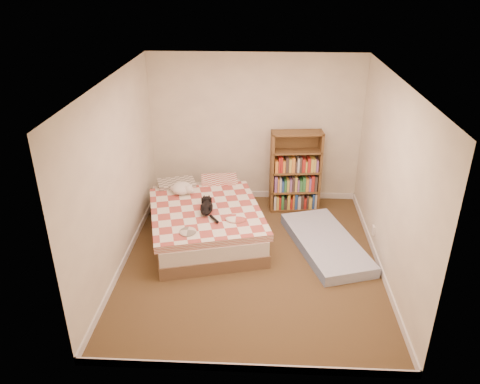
{
  "coord_description": "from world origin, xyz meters",
  "views": [
    {
      "loc": [
        0.13,
        -5.45,
        3.71
      ],
      "look_at": [
        -0.17,
        0.3,
        0.91
      ],
      "focal_mm": 35.0,
      "sensor_mm": 36.0,
      "label": 1
    }
  ],
  "objects_px": {
    "bookshelf": "(295,180)",
    "floor_mattress": "(326,243)",
    "bed": "(205,218)",
    "white_dog": "(182,188)",
    "black_cat": "(207,207)"
  },
  "relations": [
    {
      "from": "bed",
      "to": "bookshelf",
      "type": "xyz_separation_m",
      "value": [
        1.38,
        0.91,
        0.25
      ]
    },
    {
      "from": "bookshelf",
      "to": "floor_mattress",
      "type": "bearing_deg",
      "value": -77.87
    },
    {
      "from": "bookshelf",
      "to": "floor_mattress",
      "type": "height_order",
      "value": "bookshelf"
    },
    {
      "from": "bed",
      "to": "bookshelf",
      "type": "height_order",
      "value": "bookshelf"
    },
    {
      "from": "floor_mattress",
      "to": "black_cat",
      "type": "relative_size",
      "value": 2.58
    },
    {
      "from": "bookshelf",
      "to": "white_dog",
      "type": "distance_m",
      "value": 1.87
    },
    {
      "from": "floor_mattress",
      "to": "white_dog",
      "type": "bearing_deg",
      "value": 145.92
    },
    {
      "from": "white_dog",
      "to": "floor_mattress",
      "type": "bearing_deg",
      "value": -32.97
    },
    {
      "from": "bed",
      "to": "bookshelf",
      "type": "bearing_deg",
      "value": 19.0
    },
    {
      "from": "bookshelf",
      "to": "white_dog",
      "type": "bearing_deg",
      "value": -167.89
    },
    {
      "from": "white_dog",
      "to": "black_cat",
      "type": "bearing_deg",
      "value": -67.23
    },
    {
      "from": "floor_mattress",
      "to": "bookshelf",
      "type": "bearing_deg",
      "value": 90.77
    },
    {
      "from": "black_cat",
      "to": "bookshelf",
      "type": "bearing_deg",
      "value": 34.13
    },
    {
      "from": "floor_mattress",
      "to": "black_cat",
      "type": "distance_m",
      "value": 1.8
    },
    {
      "from": "black_cat",
      "to": "bed",
      "type": "bearing_deg",
      "value": 99.25
    }
  ]
}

